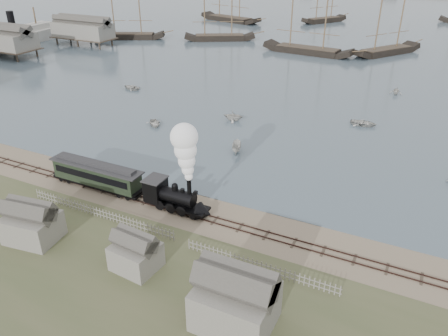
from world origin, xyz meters
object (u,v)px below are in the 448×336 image
at_px(beached_dinghy, 137,183).
at_px(steamship, 13,28).
at_px(locomotive, 182,175).
at_px(passenger_coach, 97,174).

relative_size(beached_dinghy, steamship, 0.08).
height_order(locomotive, passenger_coach, locomotive).
relative_size(passenger_coach, beached_dinghy, 3.54).
xyz_separation_m(locomotive, steamship, (-90.13, 55.12, 0.12)).
bearing_deg(locomotive, beached_dinghy, 162.63).
bearing_deg(steamship, locomotive, -124.84).
bearing_deg(locomotive, steamship, 148.55).
height_order(locomotive, steamship, locomotive).
relative_size(passenger_coach, steamship, 0.29).
relative_size(locomotive, beached_dinghy, 2.84).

